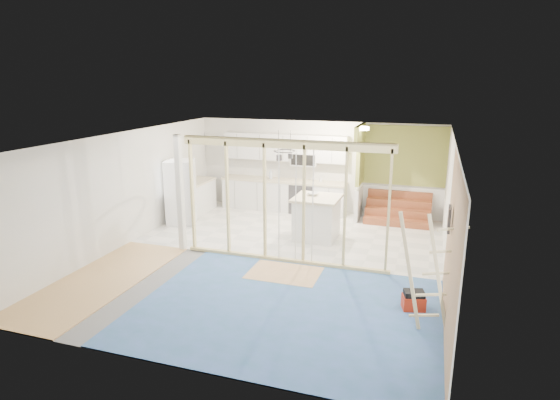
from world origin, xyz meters
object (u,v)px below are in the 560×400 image
(fridge, at_px, (181,192))
(toolbox, at_px, (414,301))
(island, at_px, (317,218))
(ladder, at_px, (427,273))

(fridge, xyz_separation_m, toolbox, (6.09, -3.07, -0.69))
(island, bearing_deg, fridge, 179.14)
(toolbox, bearing_deg, fridge, 138.63)
(fridge, bearing_deg, island, -22.77)
(fridge, bearing_deg, ladder, -51.60)
(toolbox, bearing_deg, island, 114.43)
(fridge, relative_size, toolbox, 4.05)
(fridge, distance_m, island, 3.71)
(island, xyz_separation_m, ladder, (2.57, -3.59, 0.43))
(fridge, xyz_separation_m, ladder, (6.26, -3.70, 0.10))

